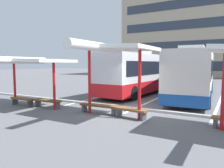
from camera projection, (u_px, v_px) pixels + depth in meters
name	position (u px, v px, depth m)	size (l,w,h in m)	color
ground_plane	(130.00, 111.00, 11.33)	(160.00, 160.00, 0.00)	slate
terminal_building	(209.00, 28.00, 41.73)	(32.58, 10.90, 21.45)	tan
coach_bus_0	(144.00, 73.00, 18.46)	(3.46, 12.01, 3.56)	silver
coach_bus_1	(193.00, 75.00, 15.27)	(3.18, 10.42, 3.60)	silver
lane_stripe_0	(119.00, 92.00, 18.66)	(0.16, 14.00, 0.01)	white
lane_stripe_1	(164.00, 95.00, 16.71)	(0.16, 14.00, 0.01)	white
lane_stripe_2	(220.00, 100.00, 14.76)	(0.16, 14.00, 0.01)	white
waiting_shelter_0	(28.00, 61.00, 11.92)	(4.27, 4.80, 2.83)	red
bench_0	(22.00, 100.00, 12.75)	(1.73, 0.49, 0.45)	brown
bench_1	(47.00, 102.00, 12.08)	(1.78, 0.44, 0.45)	brown
waiting_shelter_1	(110.00, 50.00, 9.61)	(3.67, 4.50, 3.34)	red
bench_2	(99.00, 107.00, 10.68)	(2.01, 0.53, 0.45)	brown
bench_3	(131.00, 111.00, 9.71)	(1.62, 0.61, 0.45)	brown
platform_kerb	(133.00, 108.00, 11.65)	(44.00, 0.24, 0.12)	#ADADA8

